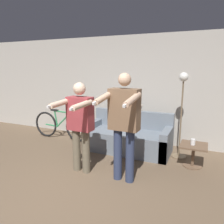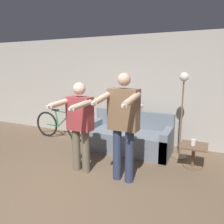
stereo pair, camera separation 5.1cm
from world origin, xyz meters
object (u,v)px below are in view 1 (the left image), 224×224
object	(u,v)px
couch	(128,138)
bicycle	(61,126)
person_right	(124,120)
side_table	(193,151)
cup	(193,142)
person_left	(80,122)
cat	(135,107)
floor_lamp	(182,100)

from	to	relation	value
couch	bicycle	world-z (taller)	couch
person_right	bicycle	xyz separation A→B (m)	(-2.25, 1.37, -0.67)
side_table	cup	distance (m)	0.18
bicycle	side_table	bearing A→B (deg)	-6.01
person_left	cat	bearing A→B (deg)	76.31
bicycle	couch	bearing A→B (deg)	-1.29
floor_lamp	cup	distance (m)	0.86
cat	floor_lamp	world-z (taller)	floor_lamp
side_table	bicycle	distance (m)	3.28
person_left	floor_lamp	size ratio (longest dim) A/B	0.91
couch	cat	bearing A→B (deg)	81.99
cat	bicycle	distance (m)	2.01
side_table	bicycle	bearing A→B (deg)	173.99
cup	person_right	bearing A→B (deg)	-134.68
floor_lamp	side_table	bearing A→B (deg)	-50.89
person_left	floor_lamp	world-z (taller)	floor_lamp
person_right	couch	bearing A→B (deg)	109.03
couch	cup	size ratio (longest dim) A/B	16.78
bicycle	person_left	bearing A→B (deg)	-43.58
floor_lamp	side_table	distance (m)	1.01
couch	person_right	bearing A→B (deg)	-73.86
person_right	side_table	size ratio (longest dim) A/B	3.65
person_right	bicycle	distance (m)	2.71
person_left	side_table	world-z (taller)	person_left
cat	bicycle	bearing A→B (deg)	-171.74
person_right	side_table	world-z (taller)	person_right
couch	cup	distance (m)	1.43
couch	bicycle	distance (m)	1.86
cat	bicycle	world-z (taller)	cat
person_left	side_table	size ratio (longest dim) A/B	3.30
couch	person_right	world-z (taller)	person_right
cat	floor_lamp	size ratio (longest dim) A/B	0.27
person_left	bicycle	bearing A→B (deg)	138.65
cup	side_table	bearing A→B (deg)	33.54
side_table	cat	bearing A→B (deg)	155.41
person_right	side_table	bearing A→B (deg)	48.02
person_right	floor_lamp	size ratio (longest dim) A/B	1.01
couch	bicycle	xyz separation A→B (m)	(-1.86, 0.04, 0.07)
person_right	person_left	bearing A→B (deg)	-176.91
bicycle	floor_lamp	bearing A→B (deg)	0.39
person_left	cup	size ratio (longest dim) A/B	14.25
cat	floor_lamp	xyz separation A→B (m)	(1.06, -0.26, 0.27)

